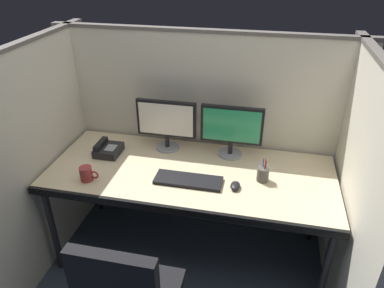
{
  "coord_description": "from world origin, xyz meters",
  "views": [
    {
      "loc": [
        0.44,
        -1.66,
        2.08
      ],
      "look_at": [
        0.0,
        0.35,
        0.92
      ],
      "focal_mm": 33.77,
      "sensor_mm": 36.0,
      "label": 1
    }
  ],
  "objects_px": {
    "monitor_left": "(166,122)",
    "coffee_mug": "(87,174)",
    "computer_mouse": "(235,186)",
    "monitor_right": "(232,128)",
    "desk_phone": "(108,149)",
    "pen_cup": "(263,174)",
    "keyboard_main": "(188,180)",
    "desk": "(190,178)"
  },
  "relations": [
    {
      "from": "monitor_right",
      "to": "coffee_mug",
      "type": "distance_m",
      "value": 1.01
    },
    {
      "from": "monitor_right",
      "to": "keyboard_main",
      "type": "relative_size",
      "value": 1.0
    },
    {
      "from": "desk_phone",
      "to": "computer_mouse",
      "type": "bearing_deg",
      "value": -13.32
    },
    {
      "from": "keyboard_main",
      "to": "pen_cup",
      "type": "xyz_separation_m",
      "value": [
        0.46,
        0.12,
        0.04
      ]
    },
    {
      "from": "pen_cup",
      "to": "monitor_left",
      "type": "bearing_deg",
      "value": 158.96
    },
    {
      "from": "computer_mouse",
      "to": "desk",
      "type": "bearing_deg",
      "value": 160.1
    },
    {
      "from": "desk",
      "to": "monitor_left",
      "type": "distance_m",
      "value": 0.45
    },
    {
      "from": "computer_mouse",
      "to": "coffee_mug",
      "type": "height_order",
      "value": "coffee_mug"
    },
    {
      "from": "desk",
      "to": "coffee_mug",
      "type": "relative_size",
      "value": 15.08
    },
    {
      "from": "monitor_right",
      "to": "desk",
      "type": "bearing_deg",
      "value": -129.88
    },
    {
      "from": "monitor_right",
      "to": "pen_cup",
      "type": "distance_m",
      "value": 0.4
    },
    {
      "from": "monitor_left",
      "to": "coffee_mug",
      "type": "bearing_deg",
      "value": -127.75
    },
    {
      "from": "desk",
      "to": "computer_mouse",
      "type": "bearing_deg",
      "value": -19.9
    },
    {
      "from": "desk",
      "to": "monitor_right",
      "type": "bearing_deg",
      "value": 50.12
    },
    {
      "from": "monitor_right",
      "to": "computer_mouse",
      "type": "xyz_separation_m",
      "value": [
        0.08,
        -0.39,
        -0.2
      ]
    },
    {
      "from": "monitor_left",
      "to": "coffee_mug",
      "type": "xyz_separation_m",
      "value": [
        -0.39,
        -0.5,
        -0.17
      ]
    },
    {
      "from": "desk_phone",
      "to": "pen_cup",
      "type": "bearing_deg",
      "value": -5.4
    },
    {
      "from": "monitor_right",
      "to": "pen_cup",
      "type": "bearing_deg",
      "value": -48.49
    },
    {
      "from": "desk",
      "to": "computer_mouse",
      "type": "distance_m",
      "value": 0.34
    },
    {
      "from": "monitor_right",
      "to": "pen_cup",
      "type": "relative_size",
      "value": 2.54
    },
    {
      "from": "computer_mouse",
      "to": "desk_phone",
      "type": "height_order",
      "value": "desk_phone"
    },
    {
      "from": "desk",
      "to": "monitor_left",
      "type": "bearing_deg",
      "value": 130.06
    },
    {
      "from": "desk",
      "to": "computer_mouse",
      "type": "xyz_separation_m",
      "value": [
        0.31,
        -0.11,
        0.07
      ]
    },
    {
      "from": "computer_mouse",
      "to": "coffee_mug",
      "type": "bearing_deg",
      "value": -173.08
    },
    {
      "from": "desk_phone",
      "to": "pen_cup",
      "type": "height_order",
      "value": "pen_cup"
    },
    {
      "from": "desk",
      "to": "desk_phone",
      "type": "relative_size",
      "value": 10.0
    },
    {
      "from": "keyboard_main",
      "to": "pen_cup",
      "type": "relative_size",
      "value": 2.54
    },
    {
      "from": "monitor_right",
      "to": "keyboard_main",
      "type": "distance_m",
      "value": 0.49
    },
    {
      "from": "monitor_left",
      "to": "desk_phone",
      "type": "bearing_deg",
      "value": -157.11
    },
    {
      "from": "desk",
      "to": "monitor_right",
      "type": "distance_m",
      "value": 0.45
    },
    {
      "from": "desk",
      "to": "desk_phone",
      "type": "height_order",
      "value": "desk_phone"
    },
    {
      "from": "desk",
      "to": "pen_cup",
      "type": "height_order",
      "value": "pen_cup"
    },
    {
      "from": "keyboard_main",
      "to": "computer_mouse",
      "type": "relative_size",
      "value": 4.48
    },
    {
      "from": "coffee_mug",
      "to": "computer_mouse",
      "type": "bearing_deg",
      "value": 6.92
    },
    {
      "from": "desk",
      "to": "monitor_right",
      "type": "relative_size",
      "value": 4.42
    },
    {
      "from": "desk",
      "to": "coffee_mug",
      "type": "bearing_deg",
      "value": -160.03
    },
    {
      "from": "desk",
      "to": "desk_phone",
      "type": "bearing_deg",
      "value": 170.08
    },
    {
      "from": "desk",
      "to": "keyboard_main",
      "type": "distance_m",
      "value": 0.13
    },
    {
      "from": "computer_mouse",
      "to": "desk_phone",
      "type": "xyz_separation_m",
      "value": [
        -0.94,
        0.22,
        0.02
      ]
    },
    {
      "from": "desk",
      "to": "monitor_left",
      "type": "xyz_separation_m",
      "value": [
        -0.23,
        0.28,
        0.27
      ]
    },
    {
      "from": "monitor_left",
      "to": "pen_cup",
      "type": "height_order",
      "value": "monitor_left"
    },
    {
      "from": "keyboard_main",
      "to": "desk_phone",
      "type": "distance_m",
      "value": 0.68
    }
  ]
}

